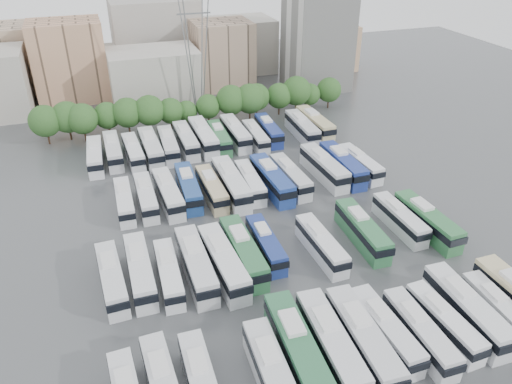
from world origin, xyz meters
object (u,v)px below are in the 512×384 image
object	(u,v)px
bus_r0_s11	(467,309)
bus_r1_s2	(169,273)
bus_r2_s8	(272,179)
bus_r3_s1	(113,150)
bus_r2_s5	(212,188)
bus_r1_s0	(112,278)
bus_r1_s13	(427,220)
bus_r0_s6	(331,344)
bus_r3_s7	(219,137)
bus_r3_s0	(95,156)
bus_r2_s1	(124,201)
bus_r3_s5	(186,140)
bus_r0_s10	(444,322)
bus_r0_s12	(500,311)
bus_r0_s5	(297,349)
bus_r1_s1	(140,270)
bus_r2_s7	(250,182)
bus_r3_s12	(302,128)
bus_r3_s3	(151,148)
bus_r3_s6	(203,136)
bus_r3_s10	(269,130)
bus_r2_s4	(188,187)
bus_r3_s4	(169,145)
bus_r0_s9	(420,332)
bus_r1_s8	(321,244)
bus_r0_s8	(385,329)
bus_r3_s8	(235,133)
bus_r3_s9	(256,136)
bus_r2_s6	(231,183)
bus_r1_s5	(243,252)
bus_r2_s3	(168,193)
bus_r1_s3	(196,264)
bus_r2_s12	(342,164)
bus_r1_s6	(266,244)
bus_r0_s4	(273,375)
bus_r1_s4	(223,262)
bus_r2_s2	(146,197)
bus_r3_s13	(315,123)
electricity_pylon	(194,26)

from	to	relation	value
bus_r0_s11	bus_r1_s2	world-z (taller)	bus_r0_s11
bus_r2_s8	bus_r3_s1	bearing A→B (deg)	137.77
bus_r2_s5	bus_r3_s1	world-z (taller)	bus_r3_s1
bus_r1_s0	bus_r1_s13	distance (m)	42.86
bus_r0_s6	bus_r3_s7	size ratio (longest dim) A/B	1.13
bus_r0_s6	bus_r3_s0	xyz separation A→B (m)	(-19.98, 52.90, -0.19)
bus_r2_s1	bus_r3_s5	size ratio (longest dim) A/B	0.87
bus_r0_s10	bus_r0_s12	size ratio (longest dim) A/B	0.99
bus_r0_s5	bus_r0_s12	world-z (taller)	bus_r0_s5
bus_r1_s1	bus_r2_s7	size ratio (longest dim) A/B	1.08
bus_r0_s5	bus_r3_s12	size ratio (longest dim) A/B	1.06
bus_r3_s3	bus_r3_s7	distance (m)	13.15
bus_r0_s6	bus_r3_s6	xyz separation A→B (m)	(-0.02, 54.57, 0.06)
bus_r0_s6	bus_r3_s10	size ratio (longest dim) A/B	1.12
bus_r2_s4	bus_r3_s4	bearing A→B (deg)	93.08
bus_r0_s9	bus_r1_s1	size ratio (longest dim) A/B	0.92
bus_r0_s5	bus_r1_s8	size ratio (longest dim) A/B	1.19
bus_r0_s11	bus_r3_s0	xyz separation A→B (m)	(-36.26, 53.10, -0.13)
bus_r0_s8	bus_r3_s4	world-z (taller)	bus_r3_s4
bus_r0_s12	bus_r3_s8	xyz separation A→B (m)	(-13.36, 55.97, 0.30)
bus_r1_s8	bus_r3_s9	xyz separation A→B (m)	(3.19, 36.21, -0.03)
bus_r1_s13	bus_r2_s6	bearing A→B (deg)	138.57
bus_r1_s8	bus_r3_s4	world-z (taller)	bus_r3_s4
bus_r2_s4	bus_r3_s7	distance (m)	19.87
bus_r1_s8	bus_r3_s0	distance (m)	45.40
bus_r1_s5	bus_r2_s4	world-z (taller)	bus_r1_s5
bus_r1_s8	bus_r2_s3	size ratio (longest dim) A/B	0.93
bus_r1_s3	bus_r2_s7	size ratio (longest dim) A/B	1.14
bus_r1_s2	bus_r1_s8	size ratio (longest dim) A/B	0.97
bus_r3_s8	bus_r1_s1	bearing A→B (deg)	-122.47
bus_r1_s13	bus_r2_s12	bearing A→B (deg)	97.50
bus_r3_s8	bus_r3_s4	bearing A→B (deg)	-174.96
bus_r0_s8	bus_r1_s6	distance (m)	19.56
bus_r2_s7	bus_r2_s6	bearing A→B (deg)	-176.67
bus_r0_s4	bus_r3_s9	bearing A→B (deg)	75.04
bus_r0_s5	bus_r1_s1	size ratio (longest dim) A/B	1.11
bus_r0_s8	bus_r0_s11	world-z (taller)	bus_r0_s11
bus_r1_s4	bus_r2_s7	world-z (taller)	bus_r1_s4
bus_r0_s5	bus_r1_s2	bearing A→B (deg)	124.28
bus_r0_s12	bus_r2_s6	xyz separation A→B (m)	(-19.87, 36.58, 0.42)
bus_r1_s3	bus_r3_s8	size ratio (longest dim) A/B	1.01
bus_r0_s5	bus_r3_s1	bearing A→B (deg)	106.74
bus_r0_s12	bus_r2_s7	xyz separation A→B (m)	(-16.70, 36.63, 0.06)
bus_r2_s2	bus_r3_s7	world-z (taller)	bus_r3_s7
bus_r3_s13	bus_r1_s0	bearing A→B (deg)	-141.26
bus_r2_s6	bus_r1_s4	bearing A→B (deg)	-109.07
electricity_pylon	bus_r1_s5	bearing A→B (deg)	-97.34
bus_r2_s3	bus_r2_s4	xyz separation A→B (m)	(3.32, 0.85, -0.00)
bus_r2_s1	bus_r0_s6	bearing A→B (deg)	-63.85
bus_r1_s2	bus_r1_s4	world-z (taller)	bus_r1_s4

